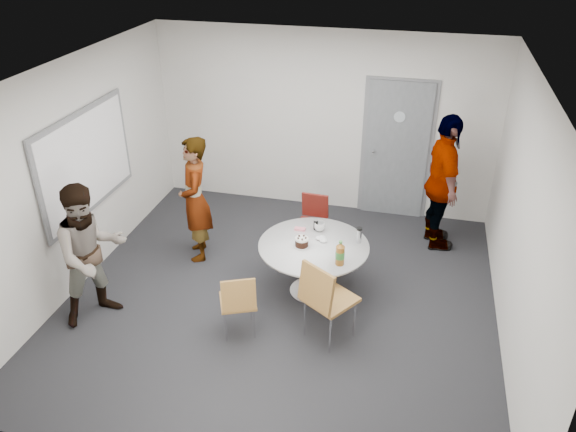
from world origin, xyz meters
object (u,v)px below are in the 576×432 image
(person_main, at_px, (195,200))
(person_right, at_px, (443,183))
(door, at_px, (396,150))
(chair_near_left, at_px, (238,300))
(whiteboard, at_px, (87,161))
(chair_far, at_px, (313,218))
(chair_near_right, at_px, (324,295))
(person_left, at_px, (91,254))
(table, at_px, (315,251))

(person_main, relative_size, person_right, 0.89)
(door, relative_size, chair_near_left, 2.67)
(whiteboard, xyz_separation_m, chair_far, (2.60, 1.00, -0.97))
(chair_near_right, relative_size, chair_far, 1.24)
(whiteboard, xyz_separation_m, chair_near_left, (2.19, -0.95, -0.97))
(door, xyz_separation_m, whiteboard, (-3.56, -2.28, 0.42))
(door, bearing_deg, chair_near_right, -98.76)
(chair_far, bearing_deg, person_left, 46.80)
(whiteboard, distance_m, chair_near_left, 2.57)
(chair_far, bearing_deg, chair_near_right, 108.10)
(person_right, bearing_deg, chair_near_left, 127.01)
(person_left, bearing_deg, table, -28.25)
(person_main, xyz_separation_m, person_right, (3.07, 1.03, 0.10))
(chair_near_right, distance_m, person_right, 2.60)
(door, height_order, chair_far, door)
(door, xyz_separation_m, person_right, (0.67, -0.79, -0.08))
(table, height_order, chair_far, table)
(whiteboard, bearing_deg, door, 32.66)
(chair_near_right, bearing_deg, chair_far, 138.65)
(chair_near_left, bearing_deg, person_main, 102.39)
(table, bearing_deg, chair_near_left, -123.37)
(table, distance_m, person_main, 1.75)
(table, xyz_separation_m, person_left, (-2.29, -1.00, 0.24))
(whiteboard, distance_m, person_right, 4.51)
(door, distance_m, person_right, 1.03)
(whiteboard, xyz_separation_m, person_right, (4.23, 1.50, -0.51))
(chair_near_left, bearing_deg, person_left, 157.46)
(chair_near_left, xyz_separation_m, person_right, (2.04, 2.45, 0.46))
(whiteboard, bearing_deg, person_main, 22.06)
(chair_near_left, xyz_separation_m, chair_far, (0.41, 1.94, -0.00))
(chair_near_right, distance_m, chair_far, 1.87)
(door, xyz_separation_m, chair_near_left, (-1.37, -3.23, -0.55))
(chair_near_left, xyz_separation_m, chair_near_right, (0.90, 0.14, 0.12))
(person_left, xyz_separation_m, person_right, (3.70, 2.48, 0.11))
(whiteboard, height_order, chair_near_left, whiteboard)
(chair_far, distance_m, person_right, 1.77)
(table, bearing_deg, person_left, -156.50)
(chair_near_left, distance_m, person_right, 3.22)
(chair_near_left, relative_size, person_right, 0.42)
(table, distance_m, person_right, 2.07)
(person_main, bearing_deg, chair_near_left, 12.27)
(whiteboard, relative_size, chair_near_left, 2.39)
(table, xyz_separation_m, person_main, (-1.67, 0.45, 0.25))
(chair_near_left, bearing_deg, table, 32.96)
(chair_far, height_order, person_left, person_left)
(door, relative_size, chair_far, 2.67)
(table, bearing_deg, chair_far, 102.71)
(table, distance_m, person_left, 2.51)
(chair_near_right, distance_m, person_main, 2.33)
(table, bearing_deg, chair_near_right, -72.33)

